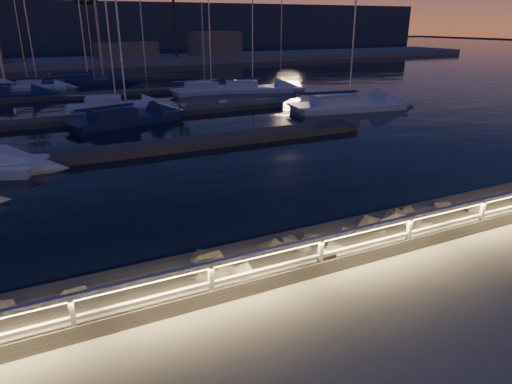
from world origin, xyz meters
The scene contains 15 objects.
ground centered at (0.00, 0.00, 0.00)m, with size 400.00×400.00×0.00m, color #9F9B8F.
harbor_water centered at (0.00, 31.22, -0.97)m, with size 400.00×440.00×0.60m.
guard_rail centered at (-0.07, 0.00, 0.77)m, with size 44.11×0.12×1.06m.
riprap centered at (-3.61, 1.45, -0.21)m, with size 37.90×2.37×1.16m.
floating_docks centered at (0.00, 32.50, -0.40)m, with size 22.00×36.00×0.40m.
far_shore centered at (-0.12, 74.05, 0.29)m, with size 160.00×14.00×5.20m.
palm_center centered at (2.00, 73.00, 8.78)m, with size 3.00×3.00×9.70m.
sailboat_c centered at (-2.39, 23.95, -0.17)m, with size 8.45×4.64×13.83m.
sailboat_g centered at (8.20, 35.21, -0.17)m, with size 8.15×2.52×13.76m.
sailboat_h centered at (14.87, 21.57, -0.14)m, with size 10.13×4.27×16.61m.
sailboat_j centered at (-2.16, 29.47, -0.17)m, with size 7.77×3.66×12.79m.
sailboat_k centered at (-2.08, 47.49, -0.16)m, with size 8.77×3.50×14.50m.
sailboat_l centered at (12.37, 34.37, -0.17)m, with size 8.96×5.39×14.68m.
sailboat_m centered at (-7.38, 45.26, -0.20)m, with size 6.37×2.71×10.59m.
sailboat_n centered at (-10.23, 39.48, -0.15)m, with size 8.28×3.27×13.75m.
Camera 1 is at (-8.09, -8.63, 6.15)m, focal length 32.00 mm.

